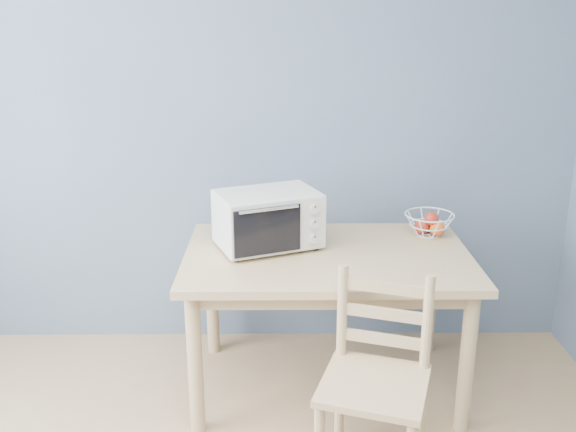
{
  "coord_description": "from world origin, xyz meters",
  "views": [
    {
      "loc": [
        0.35,
        -1.25,
        1.9
      ],
      "look_at": [
        0.38,
        1.72,
        0.93
      ],
      "focal_mm": 40.0,
      "sensor_mm": 36.0,
      "label": 1
    }
  ],
  "objects_px": {
    "fruit_basket": "(429,223)",
    "toaster_oven": "(264,219)",
    "dining_chair": "(376,384)",
    "dining_table": "(327,272)"
  },
  "relations": [
    {
      "from": "fruit_basket",
      "to": "toaster_oven",
      "type": "bearing_deg",
      "value": -168.48
    },
    {
      "from": "dining_chair",
      "to": "fruit_basket",
      "type": "bearing_deg",
      "value": 84.88
    },
    {
      "from": "toaster_oven",
      "to": "dining_chair",
      "type": "xyz_separation_m",
      "value": [
        0.47,
        -0.74,
        -0.46
      ]
    },
    {
      "from": "dining_table",
      "to": "toaster_oven",
      "type": "bearing_deg",
      "value": 166.46
    },
    {
      "from": "toaster_oven",
      "to": "dining_table",
      "type": "bearing_deg",
      "value": -35.4
    },
    {
      "from": "fruit_basket",
      "to": "dining_chair",
      "type": "height_order",
      "value": "dining_chair"
    },
    {
      "from": "fruit_basket",
      "to": "dining_chair",
      "type": "bearing_deg",
      "value": -113.26
    },
    {
      "from": "dining_table",
      "to": "fruit_basket",
      "type": "bearing_deg",
      "value": 24.39
    },
    {
      "from": "dining_table",
      "to": "toaster_oven",
      "type": "relative_size",
      "value": 2.43
    },
    {
      "from": "dining_table",
      "to": "toaster_oven",
      "type": "xyz_separation_m",
      "value": [
        -0.31,
        0.07,
        0.25
      ]
    }
  ]
}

